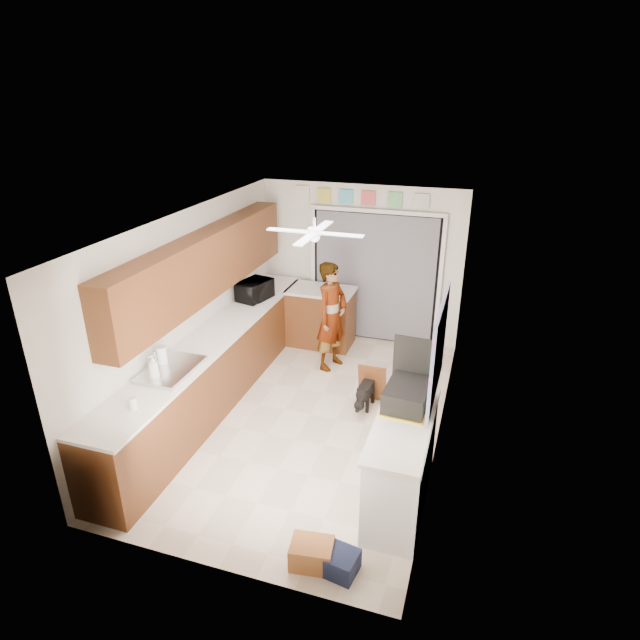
% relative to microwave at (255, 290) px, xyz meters
% --- Properties ---
extents(floor, '(5.00, 5.00, 0.00)m').
position_rel_microwave_xyz_m(floor, '(1.30, -1.29, -1.08)').
color(floor, beige).
rests_on(floor, ground).
extents(ceiling, '(5.00, 5.00, 0.00)m').
position_rel_microwave_xyz_m(ceiling, '(1.30, -1.29, 1.42)').
color(ceiling, white).
rests_on(ceiling, ground).
extents(wall_back, '(3.20, 0.00, 3.20)m').
position_rel_microwave_xyz_m(wall_back, '(1.30, 1.21, 0.17)').
color(wall_back, white).
rests_on(wall_back, ground).
extents(wall_front, '(3.20, 0.00, 3.20)m').
position_rel_microwave_xyz_m(wall_front, '(1.30, -3.79, 0.17)').
color(wall_front, white).
rests_on(wall_front, ground).
extents(wall_left, '(0.00, 5.00, 5.00)m').
position_rel_microwave_xyz_m(wall_left, '(-0.30, -1.29, 0.17)').
color(wall_left, white).
rests_on(wall_left, ground).
extents(wall_right, '(0.00, 5.00, 5.00)m').
position_rel_microwave_xyz_m(wall_right, '(2.90, -1.29, 0.17)').
color(wall_right, white).
rests_on(wall_right, ground).
extents(left_base_cabinets, '(0.60, 4.80, 0.90)m').
position_rel_microwave_xyz_m(left_base_cabinets, '(0.00, -1.29, -0.63)').
color(left_base_cabinets, '#5F3116').
rests_on(left_base_cabinets, floor).
extents(left_countertop, '(0.62, 4.80, 0.04)m').
position_rel_microwave_xyz_m(left_countertop, '(0.01, -1.29, -0.16)').
color(left_countertop, white).
rests_on(left_countertop, left_base_cabinets).
extents(upper_cabinets, '(0.32, 4.00, 0.80)m').
position_rel_microwave_xyz_m(upper_cabinets, '(-0.14, -1.09, 0.72)').
color(upper_cabinets, '#5F3116').
rests_on(upper_cabinets, wall_left).
extents(sink_basin, '(0.50, 0.76, 0.06)m').
position_rel_microwave_xyz_m(sink_basin, '(0.01, -2.29, -0.13)').
color(sink_basin, silver).
rests_on(sink_basin, left_countertop).
extents(faucet, '(0.03, 0.03, 0.22)m').
position_rel_microwave_xyz_m(faucet, '(-0.18, -2.29, -0.03)').
color(faucet, silver).
rests_on(faucet, left_countertop).
extents(peninsula_base, '(1.00, 0.60, 0.90)m').
position_rel_microwave_xyz_m(peninsula_base, '(0.80, 0.71, -0.63)').
color(peninsula_base, '#5F3116').
rests_on(peninsula_base, floor).
extents(peninsula_top, '(1.04, 0.64, 0.04)m').
position_rel_microwave_xyz_m(peninsula_top, '(0.80, 0.71, -0.16)').
color(peninsula_top, white).
rests_on(peninsula_top, peninsula_base).
extents(back_opening_recess, '(2.00, 0.06, 2.10)m').
position_rel_microwave_xyz_m(back_opening_recess, '(1.55, 1.18, -0.03)').
color(back_opening_recess, black).
rests_on(back_opening_recess, wall_back).
extents(curtain_panel, '(1.90, 0.03, 2.05)m').
position_rel_microwave_xyz_m(curtain_panel, '(1.55, 1.14, -0.03)').
color(curtain_panel, slate).
rests_on(curtain_panel, wall_back).
extents(door_trim_left, '(0.06, 0.04, 2.10)m').
position_rel_microwave_xyz_m(door_trim_left, '(0.53, 1.15, -0.03)').
color(door_trim_left, white).
rests_on(door_trim_left, wall_back).
extents(door_trim_right, '(0.06, 0.04, 2.10)m').
position_rel_microwave_xyz_m(door_trim_right, '(2.57, 1.15, -0.03)').
color(door_trim_right, white).
rests_on(door_trim_right, wall_back).
extents(door_trim_head, '(2.10, 0.04, 0.06)m').
position_rel_microwave_xyz_m(door_trim_head, '(1.55, 1.15, 1.04)').
color(door_trim_head, white).
rests_on(door_trim_head, wall_back).
extents(header_frame_0, '(0.22, 0.02, 0.22)m').
position_rel_microwave_xyz_m(header_frame_0, '(0.70, 1.18, 1.22)').
color(header_frame_0, '#D5CB47').
rests_on(header_frame_0, wall_back).
extents(header_frame_1, '(0.22, 0.02, 0.22)m').
position_rel_microwave_xyz_m(header_frame_1, '(1.05, 1.18, 1.22)').
color(header_frame_1, '#4EC0D1').
rests_on(header_frame_1, wall_back).
extents(header_frame_2, '(0.22, 0.02, 0.22)m').
position_rel_microwave_xyz_m(header_frame_2, '(1.40, 1.18, 1.22)').
color(header_frame_2, '#DC5254').
rests_on(header_frame_2, wall_back).
extents(header_frame_3, '(0.22, 0.02, 0.22)m').
position_rel_microwave_xyz_m(header_frame_3, '(1.80, 1.18, 1.22)').
color(header_frame_3, '#6CBE71').
rests_on(header_frame_3, wall_back).
extents(header_frame_4, '(0.22, 0.02, 0.22)m').
position_rel_microwave_xyz_m(header_frame_4, '(2.20, 1.18, 1.22)').
color(header_frame_4, beige).
rests_on(header_frame_4, wall_back).
extents(route66_sign, '(0.22, 0.02, 0.26)m').
position_rel_microwave_xyz_m(route66_sign, '(0.35, 1.18, 1.22)').
color(route66_sign, silver).
rests_on(route66_sign, wall_back).
extents(right_counter_base, '(0.50, 1.40, 0.90)m').
position_rel_microwave_xyz_m(right_counter_base, '(2.65, -2.49, -0.63)').
color(right_counter_base, white).
rests_on(right_counter_base, floor).
extents(right_counter_top, '(0.54, 1.44, 0.04)m').
position_rel_microwave_xyz_m(right_counter_top, '(2.64, -2.49, -0.16)').
color(right_counter_top, white).
rests_on(right_counter_top, right_counter_base).
extents(abstract_painting, '(0.03, 1.15, 0.95)m').
position_rel_microwave_xyz_m(abstract_painting, '(2.88, -2.29, 0.57)').
color(abstract_painting, '#FF5DB9').
rests_on(abstract_painting, wall_right).
extents(ceiling_fan, '(1.14, 1.14, 0.24)m').
position_rel_microwave_xyz_m(ceiling_fan, '(1.30, -1.09, 1.24)').
color(ceiling_fan, white).
rests_on(ceiling_fan, ceiling).
extents(microwave, '(0.47, 0.59, 0.29)m').
position_rel_microwave_xyz_m(microwave, '(0.00, 0.00, 0.00)').
color(microwave, black).
rests_on(microwave, left_countertop).
extents(soap_bottle, '(0.14, 0.14, 0.30)m').
position_rel_microwave_xyz_m(soap_bottle, '(-0.05, -2.51, 0.01)').
color(soap_bottle, silver).
rests_on(soap_bottle, left_countertop).
extents(jar_b, '(0.08, 0.08, 0.12)m').
position_rel_microwave_xyz_m(jar_b, '(0.07, -3.06, -0.08)').
color(jar_b, silver).
rests_on(jar_b, left_countertop).
extents(paper_towel_roll, '(0.14, 0.14, 0.24)m').
position_rel_microwave_xyz_m(paper_towel_roll, '(-0.14, -2.22, -0.02)').
color(paper_towel_roll, white).
rests_on(paper_towel_roll, left_countertop).
extents(suitcase, '(0.44, 0.57, 0.23)m').
position_rel_microwave_xyz_m(suitcase, '(2.62, -2.19, -0.03)').
color(suitcase, black).
rests_on(suitcase, right_counter_top).
extents(suitcase_rim, '(0.48, 0.61, 0.02)m').
position_rel_microwave_xyz_m(suitcase_rim, '(2.62, -2.19, -0.14)').
color(suitcase_rim, yellow).
rests_on(suitcase_rim, suitcase).
extents(suitcase_lid, '(0.42, 0.06, 0.50)m').
position_rel_microwave_xyz_m(suitcase_lid, '(2.62, -1.90, 0.22)').
color(suitcase_lid, black).
rests_on(suitcase_lid, suitcase).
extents(cardboard_box, '(0.40, 0.32, 0.23)m').
position_rel_microwave_xyz_m(cardboard_box, '(2.06, -3.49, -0.97)').
color(cardboard_box, '#9F6032').
rests_on(cardboard_box, floor).
extents(navy_crate, '(0.37, 0.32, 0.20)m').
position_rel_microwave_xyz_m(navy_crate, '(2.30, -3.49, -0.98)').
color(navy_crate, '#161D38').
rests_on(navy_crate, floor).
extents(cabinet_door_panel, '(0.37, 0.15, 0.54)m').
position_rel_microwave_xyz_m(cabinet_door_panel, '(1.97, -0.74, -0.81)').
color(cabinet_door_panel, '#5F3116').
rests_on(cabinet_door_panel, floor).
extents(man, '(0.55, 0.68, 1.61)m').
position_rel_microwave_xyz_m(man, '(1.18, 0.03, -0.28)').
color(man, white).
rests_on(man, floor).
extents(dog, '(0.25, 0.51, 0.39)m').
position_rel_microwave_xyz_m(dog, '(1.93, -0.90, -0.89)').
color(dog, black).
rests_on(dog, floor).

